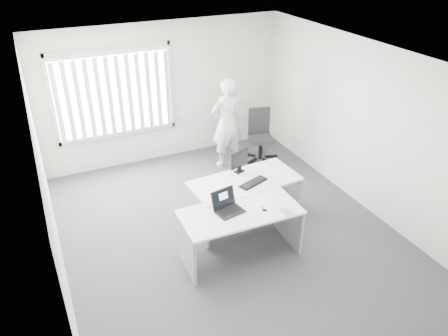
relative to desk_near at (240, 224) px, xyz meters
name	(u,v)px	position (x,y,z in m)	size (l,w,h in m)	color
ground	(228,232)	(0.07, 0.56, -0.56)	(6.00, 6.00, 0.00)	#49484F
wall_back	(164,93)	(0.07, 3.56, 0.84)	(5.00, 0.02, 2.80)	silver
wall_front	(368,292)	(0.07, -2.44, 0.84)	(5.00, 0.02, 2.80)	silver
wall_left	(47,194)	(-2.43, 0.56, 0.84)	(0.02, 6.00, 2.80)	silver
wall_right	(363,126)	(2.57, 0.56, 0.84)	(0.02, 6.00, 2.80)	silver
ceiling	(229,60)	(0.07, 0.56, 2.24)	(5.00, 6.00, 0.02)	silver
window	(114,93)	(-0.93, 3.52, 0.99)	(2.32, 0.06, 1.76)	#B7B6B2
blinds	(115,96)	(-0.93, 3.46, 0.96)	(2.20, 0.10, 1.50)	silver
desk_near	(240,224)	(0.00, 0.00, 0.00)	(1.73, 0.84, 0.78)	white
desk_far	(245,192)	(0.45, 0.73, 0.01)	(1.78, 0.92, 0.79)	white
office_chair	(260,144)	(1.79, 2.62, -0.23)	(0.75, 0.75, 1.07)	black
person	(227,123)	(1.04, 2.67, 0.36)	(0.67, 0.44, 1.84)	silver
laptop	(230,204)	(-0.15, 0.04, 0.37)	(0.38, 0.34, 0.30)	black
paper_sheet	(263,211)	(0.30, -0.12, 0.22)	(0.28, 0.20, 0.00)	white
mouse	(264,208)	(0.33, -0.11, 0.24)	(0.06, 0.09, 0.04)	silver
booklet	(287,212)	(0.59, -0.30, 0.22)	(0.13, 0.18, 0.01)	silver
keyboard	(253,183)	(0.52, 0.58, 0.24)	(0.50, 0.17, 0.02)	black
monitor	(239,161)	(0.48, 1.01, 0.42)	(0.38, 0.11, 0.38)	black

